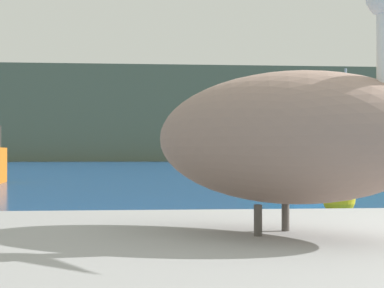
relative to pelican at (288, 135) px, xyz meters
name	(u,v)px	position (x,y,z in m)	size (l,w,h in m)	color
hillside_backdrop	(154,116)	(1.45, 68.17, 3.80)	(140.00, 13.46, 9.72)	#5B664C
pelican	(288,135)	(0.00, 0.00, 0.00)	(1.21, 1.19, 0.91)	gray
fishing_boat_green	(309,152)	(8.39, 30.09, -0.09)	(8.00, 5.54, 5.47)	#1E8C4C
mooring_buoy	(339,199)	(2.61, 7.46, -0.81)	(0.51, 0.51, 0.51)	yellow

